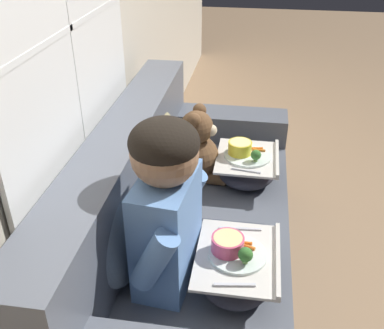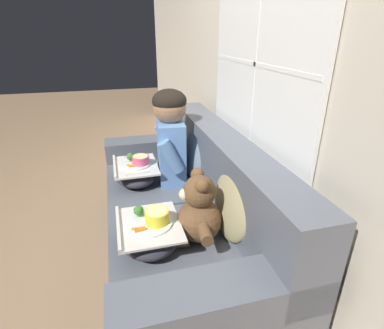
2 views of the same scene
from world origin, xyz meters
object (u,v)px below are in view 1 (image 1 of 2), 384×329
(couch, at_px, (182,237))
(lap_tray_child, at_px, (237,267))
(child_figure, at_px, (166,198))
(lap_tray_teddy, at_px, (247,166))
(throw_pillow_behind_child, at_px, (117,230))
(throw_pillow_behind_teddy, at_px, (160,139))
(teddy_bear, at_px, (198,149))

(couch, relative_size, lap_tray_child, 4.90)
(child_figure, distance_m, lap_tray_teddy, 0.85)
(lap_tray_teddy, bearing_deg, throw_pillow_behind_child, 148.64)
(throw_pillow_behind_teddy, xyz_separation_m, teddy_bear, (-0.00, -0.20, -0.04))
(couch, bearing_deg, throw_pillow_behind_child, 154.56)
(couch, distance_m, throw_pillow_behind_teddy, 0.53)
(lap_tray_child, height_order, lap_tray_teddy, same)
(child_figure, height_order, lap_tray_teddy, child_figure)
(throw_pillow_behind_child, bearing_deg, teddy_bear, -14.87)
(couch, height_order, lap_tray_teddy, couch)
(throw_pillow_behind_teddy, height_order, teddy_bear, throw_pillow_behind_teddy)
(couch, distance_m, lap_tray_child, 0.51)
(throw_pillow_behind_child, height_order, lap_tray_teddy, throw_pillow_behind_child)
(child_figure, bearing_deg, lap_tray_teddy, -19.27)
(throw_pillow_behind_child, height_order, lap_tray_child, throw_pillow_behind_child)
(throw_pillow_behind_child, distance_m, teddy_bear, 0.78)
(throw_pillow_behind_child, bearing_deg, lap_tray_teddy, -31.36)
(lap_tray_child, bearing_deg, throw_pillow_behind_teddy, 31.38)
(throw_pillow_behind_child, bearing_deg, lap_tray_child, -89.98)
(teddy_bear, xyz_separation_m, lap_tray_child, (-0.76, -0.26, -0.09))
(teddy_bear, bearing_deg, couch, 176.84)
(throw_pillow_behind_child, bearing_deg, couch, -25.44)
(throw_pillow_behind_teddy, relative_size, teddy_bear, 1.07)
(couch, height_order, throw_pillow_behind_teddy, couch)
(throw_pillow_behind_child, relative_size, lap_tray_teddy, 1.22)
(child_figure, relative_size, lap_tray_teddy, 1.83)
(teddy_bear, bearing_deg, throw_pillow_behind_child, 165.13)
(throw_pillow_behind_child, bearing_deg, child_figure, -90.04)
(lap_tray_child, distance_m, lap_tray_teddy, 0.76)
(couch, distance_m, throw_pillow_behind_child, 0.53)
(throw_pillow_behind_child, relative_size, lap_tray_child, 1.14)
(child_figure, bearing_deg, throw_pillow_behind_teddy, 14.56)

